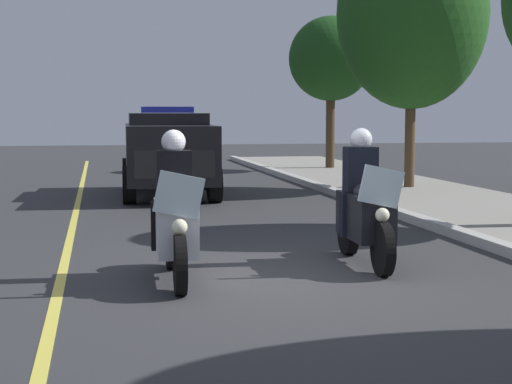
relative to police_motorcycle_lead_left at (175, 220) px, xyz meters
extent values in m
plane|color=#333335|center=(0.11, 1.13, -0.70)|extent=(80.00, 80.00, 0.00)
cube|color=#E0D14C|center=(0.11, -1.30, -0.70)|extent=(48.00, 0.12, 0.01)
cylinder|color=black|center=(0.76, -0.02, -0.38)|extent=(0.64, 0.14, 0.64)
cylinder|color=black|center=(-0.74, 0.02, -0.38)|extent=(0.64, 0.16, 0.64)
cube|color=silver|center=(0.03, 0.00, -0.08)|extent=(1.21, 0.48, 0.56)
ellipsoid|color=silver|center=(0.08, 0.00, 0.22)|extent=(0.57, 0.34, 0.24)
cube|color=silver|center=(0.66, -0.02, 0.35)|extent=(0.08, 0.56, 0.53)
sphere|color=#F9F4CC|center=(0.72, -0.02, 0.02)|extent=(0.17, 0.17, 0.17)
sphere|color=red|center=(0.53, -0.18, 0.28)|extent=(0.09, 0.09, 0.09)
sphere|color=#1933F2|center=(0.54, 0.14, 0.28)|extent=(0.09, 0.09, 0.09)
cube|color=black|center=(-0.20, 0.01, 0.48)|extent=(0.29, 0.41, 0.60)
cube|color=black|center=(-0.13, 0.20, -0.08)|extent=(0.18, 0.15, 0.56)
cube|color=black|center=(-0.14, -0.20, -0.08)|extent=(0.18, 0.15, 0.56)
sphere|color=silver|center=(-0.18, 0.01, 0.88)|extent=(0.28, 0.28, 0.28)
cylinder|color=black|center=(0.22, 2.41, -0.38)|extent=(0.64, 0.14, 0.64)
cylinder|color=black|center=(-1.28, 2.45, -0.38)|extent=(0.64, 0.16, 0.64)
cube|color=black|center=(-0.51, 2.43, -0.08)|extent=(1.21, 0.48, 0.56)
ellipsoid|color=black|center=(-0.46, 2.43, 0.22)|extent=(0.57, 0.34, 0.24)
cube|color=silver|center=(0.12, 2.41, 0.35)|extent=(0.08, 0.56, 0.53)
sphere|color=#F9F4CC|center=(0.18, 2.41, 0.02)|extent=(0.17, 0.17, 0.17)
sphere|color=red|center=(-0.02, 2.25, 0.28)|extent=(0.09, 0.09, 0.09)
sphere|color=#1933F2|center=(-0.01, 2.57, 0.28)|extent=(0.09, 0.09, 0.09)
cube|color=black|center=(-0.74, 2.43, 0.48)|extent=(0.29, 0.41, 0.60)
cube|color=black|center=(-0.68, 2.63, -0.08)|extent=(0.18, 0.15, 0.56)
cube|color=black|center=(-0.69, 2.23, -0.08)|extent=(0.18, 0.15, 0.56)
sphere|color=silver|center=(-0.72, 2.43, 0.88)|extent=(0.28, 0.28, 0.28)
cube|color=black|center=(-9.58, 0.72, 0.32)|extent=(4.95, 2.05, 1.24)
cube|color=black|center=(-9.88, 0.73, 1.02)|extent=(2.45, 1.82, 0.36)
cube|color=#2633D8|center=(-9.68, 0.73, 1.28)|extent=(0.32, 1.21, 0.14)
cube|color=black|center=(-7.18, 0.65, 0.18)|extent=(0.17, 1.62, 0.56)
cylinder|color=black|center=(-8.00, 1.58, -0.30)|extent=(0.81, 0.30, 0.80)
cylinder|color=black|center=(-8.06, -0.22, -0.30)|extent=(0.81, 0.30, 0.80)
cylinder|color=black|center=(-11.10, 1.67, -0.30)|extent=(0.81, 0.30, 0.80)
cylinder|color=black|center=(-11.16, -0.13, -0.30)|extent=(0.81, 0.30, 0.80)
cylinder|color=#4C3823|center=(-9.72, 6.64, 0.77)|extent=(0.25, 0.25, 2.73)
ellipsoid|color=#1E4C19|center=(-9.72, 6.64, 3.59)|extent=(3.64, 3.64, 4.58)
cylinder|color=#42301E|center=(-16.94, 6.70, 0.64)|extent=(0.29, 0.29, 2.48)
ellipsoid|color=#194216|center=(-16.94, 6.70, 2.98)|extent=(2.77, 2.77, 2.77)
camera|label=1|loc=(9.22, -0.84, 1.21)|focal=57.46mm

